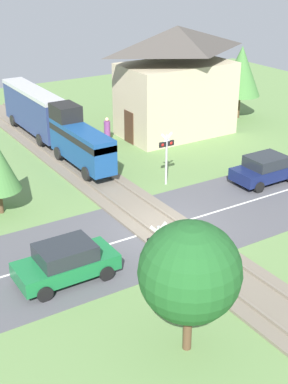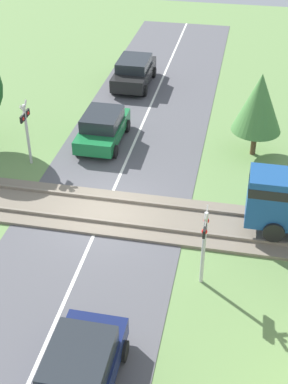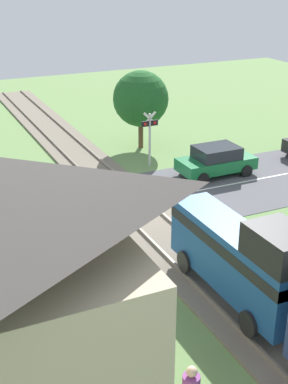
{
  "view_description": "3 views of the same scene",
  "coord_description": "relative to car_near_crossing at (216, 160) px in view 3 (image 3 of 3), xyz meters",
  "views": [
    {
      "loc": [
        -12.04,
        -17.61,
        11.53
      ],
      "look_at": [
        0.0,
        1.58,
        1.2
      ],
      "focal_mm": 50.0,
      "sensor_mm": 36.0,
      "label": 1
    },
    {
      "loc": [
        15.72,
        4.74,
        12.27
      ],
      "look_at": [
        0.0,
        1.58,
        1.2
      ],
      "focal_mm": 50.0,
      "sensor_mm": 36.0,
      "label": 2
    },
    {
      "loc": [
        8.45,
        19.76,
        9.81
      ],
      "look_at": [
        0.0,
        1.58,
        1.2
      ],
      "focal_mm": 50.0,
      "sensor_mm": 36.0,
      "label": 3
    }
  ],
  "objects": [
    {
      "name": "road_surface",
      "position": [
        5.38,
        1.44,
        -0.77
      ],
      "size": [
        48.0,
        6.4,
        0.02
      ],
      "color": "#515156",
      "rests_on": "ground_plane"
    },
    {
      "name": "tree_beyond_track",
      "position": [
        1.59,
        -5.57,
        2.06
      ],
      "size": [
        3.13,
        3.13,
        4.41
      ],
      "color": "brown",
      "rests_on": "ground_plane"
    },
    {
      "name": "track_bed",
      "position": [
        5.38,
        1.44,
        -0.71
      ],
      "size": [
        2.8,
        48.0,
        0.24
      ],
      "color": "#756B5B",
      "rests_on": "ground_plane"
    },
    {
      "name": "ground_plane",
      "position": [
        5.38,
        1.44,
        -0.78
      ],
      "size": [
        60.0,
        60.0,
        0.0
      ],
      "primitive_type": "plane",
      "color": "#66894C"
    },
    {
      "name": "crossing_signal_east_approach",
      "position": [
        8.32,
        5.5,
        1.09
      ],
      "size": [
        0.9,
        0.18,
        2.9
      ],
      "color": "#B7B7B7",
      "rests_on": "ground_plane"
    },
    {
      "name": "crossing_signal_west_approach",
      "position": [
        2.43,
        -2.62,
        1.09
      ],
      "size": [
        0.9,
        0.18,
        2.9
      ],
      "color": "#B7B7B7",
      "rests_on": "ground_plane"
    },
    {
      "name": "car_near_crossing",
      "position": [
        0.0,
        0.0,
        0.0
      ],
      "size": [
        3.85,
        1.93,
        1.49
      ],
      "color": "#197038",
      "rests_on": "ground_plane"
    }
  ]
}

